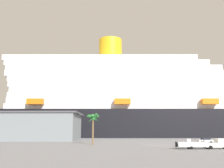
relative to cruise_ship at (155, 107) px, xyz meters
The scene contains 7 objects.
ground_plane 51.73m from the cruise_ship, 111.18° to the right, with size 600.00×600.00×0.00m, color gray.
cruise_ship is the anchor object (origin of this frame).
terminal_building 79.63m from the cruise_ship, 147.84° to the right, with size 55.59×26.72×10.56m.
pickup_truck 91.27m from the cruise_ship, 94.47° to the right, with size 5.66×2.42×2.20m.
small_boat_on_trailer 91.67m from the cruise_ship, 97.72° to the right, with size 8.46×2.32×2.15m.
palm_tree 80.99m from the cruise_ship, 115.29° to the right, with size 3.61×3.63×8.61m.
parked_car_white_van 68.10m from the cruise_ship, 89.94° to the right, with size 4.42×2.20×1.58m.
Camera 1 is at (-15.62, -69.89, 4.16)m, focal length 41.42 mm.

